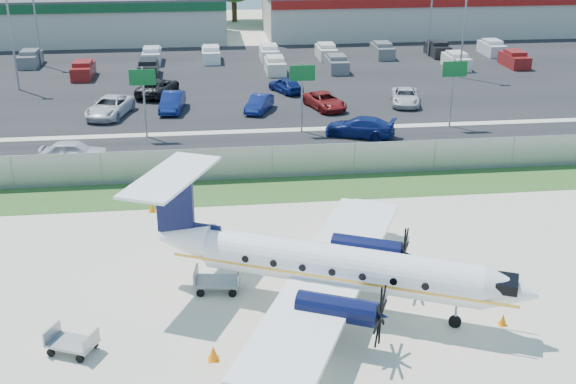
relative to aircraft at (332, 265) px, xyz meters
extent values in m
plane|color=beige|center=(-0.94, 1.02, -1.92)|extent=(170.00, 170.00, 0.00)
cube|color=#2D561E|center=(-0.94, 13.02, -1.92)|extent=(170.00, 4.00, 0.02)
cube|color=black|center=(-0.94, 20.02, -1.91)|extent=(170.00, 8.00, 0.02)
cube|color=black|center=(-0.94, 41.02, -1.91)|extent=(170.00, 32.00, 0.02)
cube|color=gray|center=(-0.94, 15.02, -0.92)|extent=(120.00, 0.02, 1.90)
cube|color=gray|center=(-0.94, 15.02, 0.06)|extent=(120.00, 0.06, 0.06)
cube|color=gray|center=(-0.94, 15.02, -1.87)|extent=(120.00, 0.06, 0.06)
cube|color=#BAB6A8|center=(-24.94, 63.02, 0.58)|extent=(46.00, 12.00, 5.00)
cube|color=#0F4723|center=(-24.94, 56.92, 2.58)|extent=(46.00, 0.20, 1.00)
cube|color=#BAB6A8|center=(25.06, 63.02, 0.58)|extent=(44.00, 12.00, 5.00)
cube|color=maroon|center=(25.06, 56.92, 2.58)|extent=(44.00, 0.20, 1.00)
cylinder|color=gray|center=(-8.94, 24.02, 0.58)|extent=(0.14, 0.14, 5.00)
cube|color=#0C5923|center=(-8.94, 23.87, 2.38)|extent=(1.80, 0.08, 1.10)
cylinder|color=gray|center=(2.06, 24.02, 0.58)|extent=(0.14, 0.14, 5.00)
cube|color=#0C5923|center=(2.06, 23.87, 2.38)|extent=(1.80, 0.08, 1.10)
cylinder|color=gray|center=(13.06, 24.02, 0.58)|extent=(0.14, 0.14, 5.00)
cube|color=#0C5923|center=(13.06, 23.87, 2.38)|extent=(1.80, 0.08, 1.10)
cylinder|color=gray|center=(-20.94, 39.02, 2.58)|extent=(0.18, 0.18, 9.00)
cylinder|color=gray|center=(19.06, 39.02, 2.58)|extent=(0.18, 0.18, 9.00)
cylinder|color=gray|center=(-20.94, 49.02, 2.58)|extent=(0.18, 0.18, 9.00)
cylinder|color=gray|center=(19.06, 49.02, 2.58)|extent=(0.18, 0.18, 9.00)
cylinder|color=white|center=(0.32, -0.15, 0.00)|extent=(10.88, 6.20, 1.70)
cone|color=white|center=(6.30, -2.89, 0.00)|extent=(2.50, 2.37, 1.70)
cone|color=white|center=(-5.82, 2.67, 0.18)|extent=(2.82, 2.51, 1.70)
cube|color=black|center=(6.14, -2.81, 0.31)|extent=(1.22, 1.39, 0.40)
cube|color=white|center=(-0.08, 0.04, -0.49)|extent=(9.16, 15.51, 0.20)
cylinder|color=#080C32|center=(-0.27, -2.73, -0.36)|extent=(3.18, 2.16, 0.98)
cylinder|color=#080C32|center=(1.89, 1.99, -0.36)|extent=(3.18, 2.16, 0.98)
cube|color=#080C32|center=(-6.22, 2.85, 1.70)|extent=(1.61, 0.85, 2.59)
cube|color=white|center=(-6.31, 2.89, 3.00)|extent=(4.26, 5.94, 0.13)
cylinder|color=gray|center=(4.55, -2.09, -1.34)|extent=(0.11, 0.11, 1.16)
cylinder|color=black|center=(4.55, -2.09, -1.67)|extent=(0.52, 0.36, 0.50)
cylinder|color=black|center=(-1.16, -2.32, -1.64)|extent=(0.67, 0.56, 0.57)
cylinder|color=black|center=(1.00, 2.40, -1.64)|extent=(0.67, 0.56, 0.57)
cube|color=gray|center=(-10.04, -2.06, -1.53)|extent=(2.03, 1.69, 0.11)
cube|color=gray|center=(-10.79, -1.71, -1.27)|extent=(0.50, 0.99, 0.53)
cube|color=gray|center=(-9.28, -2.40, -1.27)|extent=(0.50, 0.99, 0.53)
cylinder|color=black|center=(-10.80, -2.24, -1.77)|extent=(0.33, 0.23, 0.32)
cylinder|color=black|center=(-10.39, -1.36, -1.77)|extent=(0.33, 0.23, 0.32)
cylinder|color=black|center=(-9.68, -2.75, -1.77)|extent=(0.33, 0.23, 0.32)
cylinder|color=black|center=(-9.28, -1.87, -1.77)|extent=(0.33, 0.23, 0.32)
cube|color=gray|center=(-4.58, 1.87, -1.49)|extent=(2.08, 1.41, 0.12)
cube|color=gray|center=(-5.49, 1.99, -1.20)|extent=(0.23, 1.16, 0.58)
cube|color=gray|center=(-3.67, 1.74, -1.20)|extent=(0.23, 1.16, 0.58)
cylinder|color=black|center=(-5.32, 1.43, -1.75)|extent=(0.36, 0.16, 0.35)
cylinder|color=black|center=(-5.18, 2.49, -1.75)|extent=(0.36, 0.16, 0.35)
cylinder|color=black|center=(-3.98, 1.25, -1.75)|extent=(0.36, 0.16, 0.35)
cylinder|color=black|center=(-3.83, 2.30, -1.75)|extent=(0.36, 0.16, 0.35)
cone|color=orange|center=(6.49, -2.14, -1.68)|extent=(0.32, 0.32, 0.48)
cube|color=orange|center=(6.49, -2.14, -1.91)|extent=(0.34, 0.34, 0.03)
cone|color=orange|center=(-4.88, -3.15, -1.63)|extent=(0.39, 0.39, 0.59)
cube|color=orange|center=(-4.88, -3.15, -1.91)|extent=(0.41, 0.41, 0.03)
cone|color=orange|center=(-7.85, 10.73, -1.66)|extent=(0.35, 0.35, 0.53)
cube|color=orange|center=(-7.85, 10.73, -1.91)|extent=(0.37, 0.37, 0.03)
imported|color=silver|center=(-13.18, 19.17, -1.92)|extent=(4.36, 2.00, 1.45)
imported|color=navy|center=(5.96, 22.35, -1.92)|extent=(5.28, 3.83, 1.42)
imported|color=silver|center=(-12.07, 29.68, -1.92)|extent=(3.78, 5.83, 1.49)
imported|color=navy|center=(-7.34, 30.61, -1.92)|extent=(2.07, 4.64, 1.48)
imported|color=navy|center=(-0.54, 29.66, -1.92)|extent=(2.71, 4.14, 1.29)
imported|color=maroon|center=(4.72, 29.84, -1.92)|extent=(3.41, 5.06, 1.29)
imported|color=silver|center=(11.43, 30.33, -1.92)|extent=(3.14, 5.01, 1.29)
imported|color=black|center=(-8.70, 35.58, -1.92)|extent=(3.96, 5.83, 1.48)
imported|color=navy|center=(2.22, 35.37, -1.92)|extent=(3.07, 4.20, 1.33)
camera|label=1|loc=(-4.77, -25.33, 13.65)|focal=45.00mm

